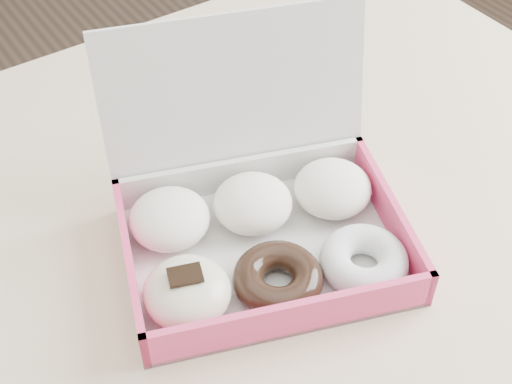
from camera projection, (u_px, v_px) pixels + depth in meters
table at (199, 260)px, 0.87m from camera, size 1.20×0.80×0.75m
donut_box at (258, 223)px, 0.76m from camera, size 0.36×0.34×0.21m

